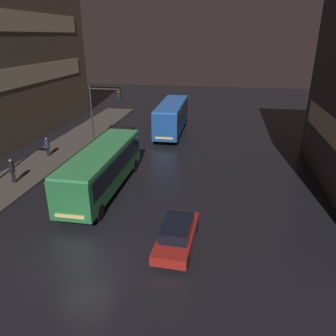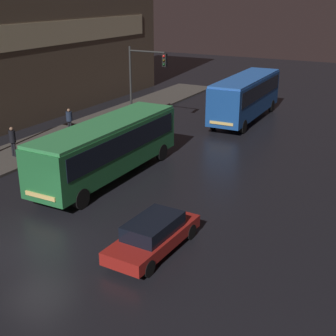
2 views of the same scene
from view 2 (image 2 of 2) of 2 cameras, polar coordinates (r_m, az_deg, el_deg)
ground_plane at (r=19.57m, az=-15.88°, el=-9.38°), size 120.00×120.00×0.00m
sidewalk_left at (r=31.96m, az=-15.34°, el=2.66°), size 4.00×48.00×0.15m
bus_near at (r=25.23m, az=-7.36°, el=2.89°), size 2.57×10.57×3.10m
bus_far at (r=37.47m, az=9.46°, el=8.92°), size 2.71×10.26×3.43m
car_taxi at (r=18.33m, az=-1.79°, el=-8.10°), size 1.93×4.63×1.38m
pedestrian_near at (r=29.74m, az=-18.43°, el=3.39°), size 0.53×0.53×1.84m
pedestrian_far at (r=34.10m, az=-11.96°, el=6.00°), size 0.46×0.46×1.70m
traffic_light_main at (r=34.11m, az=-3.09°, el=11.30°), size 3.08×0.35×5.95m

